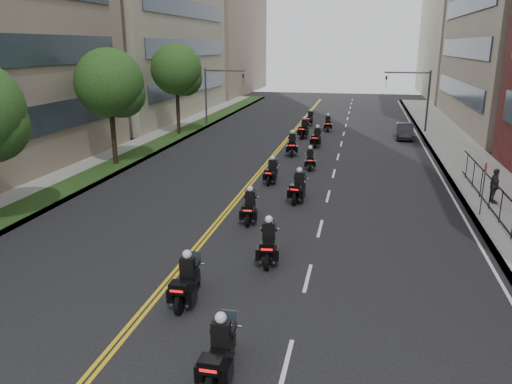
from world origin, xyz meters
TOP-DOWN VIEW (x-y plane):
  - sidewalk_right at (12.00, 25.00)m, footprint 4.00×90.00m
  - sidewalk_left at (-12.00, 25.00)m, footprint 4.00×90.00m
  - grass_strip at (-11.20, 25.00)m, footprint 2.00×90.00m
  - building_right_far at (21.50, 78.00)m, footprint 15.00×28.00m
  - building_left_far at (-22.00, 78.00)m, footprint 16.00×28.00m
  - street_trees at (-11.05, 18.61)m, footprint 4.40×38.40m
  - traffic_signal_right at (9.54, 42.00)m, footprint 4.09×0.20m
  - traffic_signal_left at (-9.54, 42.00)m, footprint 4.09×0.20m
  - motorcycle_1 at (1.70, 4.16)m, footprint 0.53×2.30m
  - motorcycle_2 at (-0.34, 7.54)m, footprint 0.54×2.32m
  - motorcycle_3 at (1.59, 11.12)m, footprint 0.70×2.37m
  - motorcycle_4 at (-0.05, 15.25)m, footprint 0.64×2.25m
  - motorcycle_5 at (1.73, 18.83)m, footprint 0.66×2.40m
  - motorcycle_6 at (-0.25, 22.04)m, footprint 0.54×2.17m
  - motorcycle_7 at (1.59, 25.89)m, footprint 0.59×2.08m
  - motorcycle_8 at (-0.17, 29.94)m, footprint 0.74×2.49m
  - motorcycle_9 at (1.33, 33.42)m, footprint 0.63×2.36m
  - motorcycle_10 at (-0.10, 37.10)m, footprint 0.72×2.54m
  - motorcycle_11 at (1.63, 41.26)m, footprint 0.63×2.23m
  - motorcycle_12 at (-0.36, 44.27)m, footprint 0.62×2.20m
  - parked_sedan at (8.43, 38.60)m, footprint 1.56×3.99m
  - pedestrian_c at (11.42, 20.08)m, footprint 0.54×1.08m

SIDE VIEW (x-z plane):
  - sidewalk_right at x=12.00m, z-range 0.00..0.15m
  - sidewalk_left at x=-12.00m, z-range 0.00..0.15m
  - grass_strip at x=-11.20m, z-range 0.15..0.19m
  - motorcycle_7 at x=1.59m, z-range -0.16..1.37m
  - motorcycle_6 at x=-0.25m, z-range -0.17..1.43m
  - motorcycle_12 at x=-0.36m, z-range -0.17..1.46m
  - parked_sedan at x=8.43m, z-range 0.00..1.29m
  - motorcycle_11 at x=1.63m, z-range -0.17..1.47m
  - motorcycle_4 at x=-0.05m, z-range -0.17..1.49m
  - motorcycle_1 at x=1.70m, z-range -0.18..1.52m
  - motorcycle_2 at x=-0.34m, z-range -0.18..1.53m
  - motorcycle_9 at x=1.33m, z-range -0.18..1.56m
  - motorcycle_3 at x=1.59m, z-range -0.18..1.57m
  - motorcycle_5 at x=1.73m, z-range -0.19..1.59m
  - motorcycle_8 at x=-0.17m, z-range -0.19..1.65m
  - motorcycle_10 at x=-0.10m, z-range -0.20..1.68m
  - pedestrian_c at x=11.42m, z-range 0.15..1.92m
  - traffic_signal_right at x=9.54m, z-range 0.90..6.50m
  - traffic_signal_left at x=-9.54m, z-range 0.90..6.50m
  - street_trees at x=-11.05m, z-range 1.14..9.12m
  - building_right_far at x=21.50m, z-range 0.00..26.00m
  - building_left_far at x=-22.00m, z-range 0.00..26.00m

